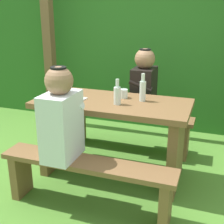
{
  "coord_description": "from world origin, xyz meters",
  "views": [
    {
      "loc": [
        0.88,
        -2.48,
        1.55
      ],
      "look_at": [
        0.0,
        0.0,
        0.64
      ],
      "focal_mm": 49.01,
      "sensor_mm": 36.0,
      "label": 1
    }
  ],
  "objects_px": {
    "picnic_table": "(112,125)",
    "person_black_coat": "(144,86)",
    "bench_near": "(87,175)",
    "drinking_glass": "(124,94)",
    "bottle_right": "(117,95)",
    "bottle_left": "(143,90)",
    "person_white_shirt": "(61,117)",
    "cell_phone": "(80,100)",
    "bench_far": "(129,124)"
  },
  "relations": [
    {
      "from": "bench_far",
      "to": "bottle_right",
      "type": "distance_m",
      "value": 0.85
    },
    {
      "from": "bench_near",
      "to": "bottle_left",
      "type": "bearing_deg",
      "value": 68.89
    },
    {
      "from": "bench_far",
      "to": "bottle_left",
      "type": "xyz_separation_m",
      "value": [
        0.26,
        -0.5,
        0.54
      ]
    },
    {
      "from": "bench_near",
      "to": "bench_far",
      "type": "height_order",
      "value": "same"
    },
    {
      "from": "person_white_shirt",
      "to": "cell_phone",
      "type": "height_order",
      "value": "person_white_shirt"
    },
    {
      "from": "person_white_shirt",
      "to": "bottle_right",
      "type": "relative_size",
      "value": 3.2
    },
    {
      "from": "person_white_shirt",
      "to": "drinking_glass",
      "type": "distance_m",
      "value": 0.76
    },
    {
      "from": "bench_near",
      "to": "person_black_coat",
      "type": "xyz_separation_m",
      "value": [
        0.15,
        1.16,
        0.45
      ]
    },
    {
      "from": "person_white_shirt",
      "to": "bottle_left",
      "type": "relative_size",
      "value": 2.87
    },
    {
      "from": "bench_near",
      "to": "picnic_table",
      "type": "bearing_deg",
      "value": 90.0
    },
    {
      "from": "person_black_coat",
      "to": "bottle_right",
      "type": "distance_m",
      "value": 0.67
    },
    {
      "from": "bench_far",
      "to": "person_black_coat",
      "type": "bearing_deg",
      "value": -1.25
    },
    {
      "from": "drinking_glass",
      "to": "cell_phone",
      "type": "height_order",
      "value": "drinking_glass"
    },
    {
      "from": "picnic_table",
      "to": "drinking_glass",
      "type": "height_order",
      "value": "drinking_glass"
    },
    {
      "from": "person_white_shirt",
      "to": "bottle_left",
      "type": "distance_m",
      "value": 0.81
    },
    {
      "from": "picnic_table",
      "to": "bottle_left",
      "type": "relative_size",
      "value": 5.58
    },
    {
      "from": "bottle_left",
      "to": "bench_near",
      "type": "bearing_deg",
      "value": -111.11
    },
    {
      "from": "person_black_coat",
      "to": "bottle_left",
      "type": "xyz_separation_m",
      "value": [
        0.11,
        -0.49,
        0.09
      ]
    },
    {
      "from": "bottle_left",
      "to": "bottle_right",
      "type": "height_order",
      "value": "bottle_left"
    },
    {
      "from": "bottle_left",
      "to": "person_white_shirt",
      "type": "bearing_deg",
      "value": -124.48
    },
    {
      "from": "bottle_right",
      "to": "person_black_coat",
      "type": "bearing_deg",
      "value": 83.59
    },
    {
      "from": "person_white_shirt",
      "to": "bottle_left",
      "type": "height_order",
      "value": "person_white_shirt"
    },
    {
      "from": "picnic_table",
      "to": "person_black_coat",
      "type": "xyz_separation_m",
      "value": [
        0.15,
        0.58,
        0.25
      ]
    },
    {
      "from": "bench_near",
      "to": "drinking_glass",
      "type": "height_order",
      "value": "drinking_glass"
    },
    {
      "from": "bench_near",
      "to": "bottle_right",
      "type": "xyz_separation_m",
      "value": [
        0.08,
        0.5,
        0.52
      ]
    },
    {
      "from": "bottle_right",
      "to": "person_white_shirt",
      "type": "bearing_deg",
      "value": -119.03
    },
    {
      "from": "person_white_shirt",
      "to": "picnic_table",
      "type": "bearing_deg",
      "value": 71.01
    },
    {
      "from": "picnic_table",
      "to": "person_white_shirt",
      "type": "distance_m",
      "value": 0.66
    },
    {
      "from": "bench_near",
      "to": "bottle_right",
      "type": "distance_m",
      "value": 0.73
    },
    {
      "from": "bottle_left",
      "to": "bottle_right",
      "type": "bearing_deg",
      "value": -137.02
    },
    {
      "from": "bench_near",
      "to": "drinking_glass",
      "type": "relative_size",
      "value": 17.02
    },
    {
      "from": "bench_near",
      "to": "bench_far",
      "type": "bearing_deg",
      "value": 90.0
    },
    {
      "from": "drinking_glass",
      "to": "bottle_left",
      "type": "height_order",
      "value": "bottle_left"
    },
    {
      "from": "bench_near",
      "to": "cell_phone",
      "type": "relative_size",
      "value": 10.0
    },
    {
      "from": "person_white_shirt",
      "to": "cell_phone",
      "type": "distance_m",
      "value": 0.51
    },
    {
      "from": "picnic_table",
      "to": "bottle_left",
      "type": "bearing_deg",
      "value": 18.77
    },
    {
      "from": "person_black_coat",
      "to": "cell_phone",
      "type": "distance_m",
      "value": 0.78
    },
    {
      "from": "bench_near",
      "to": "drinking_glass",
      "type": "bearing_deg",
      "value": 84.42
    },
    {
      "from": "bench_far",
      "to": "bottle_left",
      "type": "height_order",
      "value": "bottle_left"
    },
    {
      "from": "picnic_table",
      "to": "person_black_coat",
      "type": "distance_m",
      "value": 0.65
    },
    {
      "from": "bench_near",
      "to": "person_black_coat",
      "type": "relative_size",
      "value": 1.95
    },
    {
      "from": "bench_near",
      "to": "person_white_shirt",
      "type": "height_order",
      "value": "person_white_shirt"
    },
    {
      "from": "bench_near",
      "to": "bottle_left",
      "type": "distance_m",
      "value": 0.9
    },
    {
      "from": "bench_near",
      "to": "bottle_right",
      "type": "bearing_deg",
      "value": 81.27
    },
    {
      "from": "bench_far",
      "to": "cell_phone",
      "type": "distance_m",
      "value": 0.84
    },
    {
      "from": "bottle_left",
      "to": "cell_phone",
      "type": "distance_m",
      "value": 0.57
    },
    {
      "from": "bench_far",
      "to": "bottle_left",
      "type": "bearing_deg",
      "value": -62.37
    },
    {
      "from": "drinking_glass",
      "to": "person_white_shirt",
      "type": "bearing_deg",
      "value": -110.83
    },
    {
      "from": "picnic_table",
      "to": "person_black_coat",
      "type": "height_order",
      "value": "person_black_coat"
    },
    {
      "from": "person_white_shirt",
      "to": "person_black_coat",
      "type": "xyz_separation_m",
      "value": [
        0.35,
        1.16,
        0.0
      ]
    }
  ]
}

